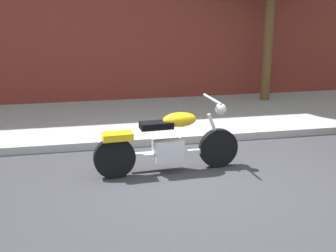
{
  "coord_description": "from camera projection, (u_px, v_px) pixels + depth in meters",
  "views": [
    {
      "loc": [
        -1.59,
        -6.01,
        2.6
      ],
      "look_at": [
        -0.26,
        0.39,
        0.73
      ],
      "focal_mm": 49.0,
      "sensor_mm": 36.0,
      "label": 1
    }
  ],
  "objects": [
    {
      "name": "ground_plane",
      "position": [
        191.0,
        180.0,
        6.68
      ],
      "size": [
        60.0,
        60.0,
        0.0
      ],
      "primitive_type": "plane",
      "color": "#38383D"
    },
    {
      "name": "motorcycle",
      "position": [
        168.0,
        143.0,
        6.88
      ],
      "size": [
        2.25,
        0.7,
        1.11
      ],
      "color": "black",
      "rests_on": "ground"
    },
    {
      "name": "sidewalk",
      "position": [
        153.0,
        118.0,
        9.75
      ],
      "size": [
        23.08,
        3.28,
        0.14
      ],
      "primitive_type": "cube",
      "color": "#A7A7A7",
      "rests_on": "ground"
    }
  ]
}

